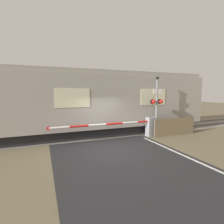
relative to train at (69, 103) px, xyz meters
The scene contains 6 objects.
ground_plane 4.11m from the train, 64.84° to the right, with size 80.00×80.00×0.00m, color #6B6047.
track_bed 2.53m from the train, ahead, with size 36.00×3.20×0.13m.
train is the anchor object (origin of this frame).
crossing_barrier 4.79m from the train, 24.40° to the right, with size 6.40×0.44×1.19m.
signal_post 5.39m from the train, 22.58° to the right, with size 0.84×0.26×3.66m.
roadside_fence 6.79m from the train, 20.67° to the right, with size 3.06×0.06×1.10m.
Camera 1 is at (-3.02, -7.67, 2.72)m, focal length 28.00 mm.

